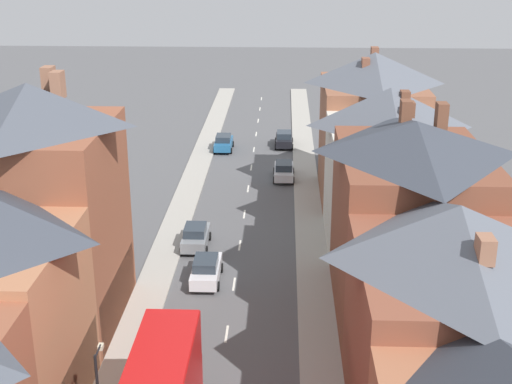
{
  "coord_description": "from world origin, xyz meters",
  "views": [
    {
      "loc": [
        3.0,
        -10.49,
        21.04
      ],
      "look_at": [
        0.85,
        44.02,
        1.16
      ],
      "focal_mm": 50.0,
      "sensor_mm": 36.0,
      "label": 1
    }
  ],
  "objects_px": {
    "car_parked_right_a": "(196,236)",
    "car_mid_white": "(284,170)",
    "car_near_silver": "(206,269)",
    "car_mid_black": "(284,139)",
    "car_near_blue": "(224,142)"
  },
  "relations": [
    {
      "from": "car_parked_right_a",
      "to": "car_mid_white",
      "type": "distance_m",
      "value": 16.41
    },
    {
      "from": "car_near_silver",
      "to": "car_mid_white",
      "type": "height_order",
      "value": "car_near_silver"
    },
    {
      "from": "car_mid_black",
      "to": "car_parked_right_a",
      "type": "bearing_deg",
      "value": -103.6
    },
    {
      "from": "car_parked_right_a",
      "to": "car_mid_black",
      "type": "bearing_deg",
      "value": 76.4
    },
    {
      "from": "car_mid_white",
      "to": "car_mid_black",
      "type": "bearing_deg",
      "value": 90.0
    },
    {
      "from": "car_near_blue",
      "to": "car_mid_white",
      "type": "xyz_separation_m",
      "value": [
        6.2,
        -8.87,
        -0.01
      ]
    },
    {
      "from": "car_near_blue",
      "to": "car_parked_right_a",
      "type": "height_order",
      "value": "car_parked_right_a"
    },
    {
      "from": "car_mid_black",
      "to": "car_mid_white",
      "type": "distance_m",
      "value": 10.44
    },
    {
      "from": "car_near_silver",
      "to": "car_parked_right_a",
      "type": "bearing_deg",
      "value": 103.89
    },
    {
      "from": "car_near_blue",
      "to": "car_mid_black",
      "type": "xyz_separation_m",
      "value": [
        6.2,
        1.57,
        -0.0
      ]
    },
    {
      "from": "car_near_blue",
      "to": "car_near_silver",
      "type": "height_order",
      "value": "car_near_silver"
    },
    {
      "from": "car_near_blue",
      "to": "car_mid_white",
      "type": "relative_size",
      "value": 0.94
    },
    {
      "from": "car_near_blue",
      "to": "car_mid_black",
      "type": "bearing_deg",
      "value": 14.22
    },
    {
      "from": "car_near_silver",
      "to": "car_parked_right_a",
      "type": "height_order",
      "value": "car_parked_right_a"
    },
    {
      "from": "car_near_blue",
      "to": "car_mid_black",
      "type": "distance_m",
      "value": 6.4
    }
  ]
}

